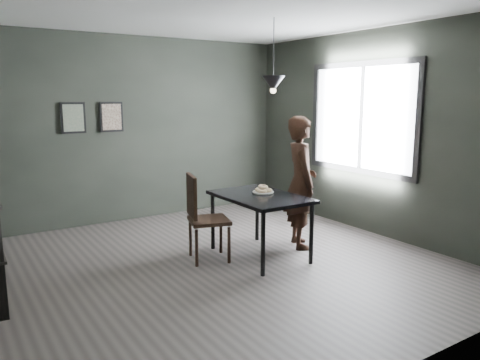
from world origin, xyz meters
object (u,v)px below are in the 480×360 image
white_plate (263,193)px  pendant_lamp (273,84)px  cafe_table (260,202)px  woman (301,182)px  wood_chair (201,212)px

white_plate → pendant_lamp: 1.30m
cafe_table → woman: size_ratio=0.72×
pendant_lamp → cafe_table: bearing=-158.2°
white_plate → woman: bearing=-3.6°
cafe_table → pendant_lamp: pendant_lamp is taller
cafe_table → wood_chair: size_ratio=1.17×
cafe_table → white_plate: (0.10, 0.08, 0.08)m
cafe_table → wood_chair: wood_chair is taller
white_plate → wood_chair: bearing=167.0°
wood_chair → pendant_lamp: bearing=6.9°
cafe_table → woman: (0.66, 0.04, 0.16)m
cafe_table → pendant_lamp: 1.41m
white_plate → woman: (0.56, -0.04, 0.08)m
wood_chair → pendant_lamp: size_ratio=1.18×
wood_chair → pendant_lamp: pendant_lamp is taller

